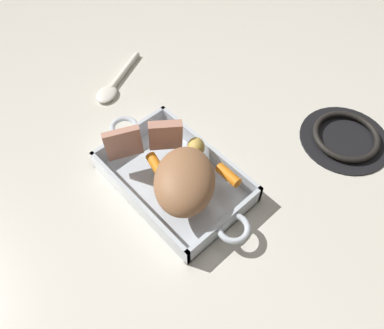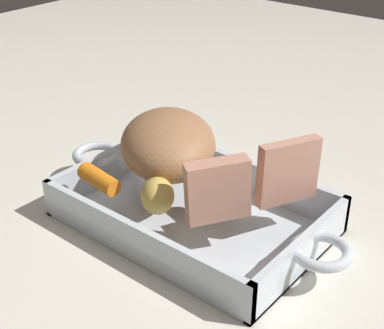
{
  "view_description": "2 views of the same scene",
  "coord_description": "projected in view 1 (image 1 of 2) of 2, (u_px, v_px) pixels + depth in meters",
  "views": [
    {
      "loc": [
        0.36,
        -0.28,
        0.69
      ],
      "look_at": [
        0.03,
        0.03,
        0.07
      ],
      "focal_mm": 35.55,
      "sensor_mm": 36.0,
      "label": 1
    },
    {
      "loc": [
        -0.37,
        0.46,
        0.4
      ],
      "look_at": [
        0.0,
        -0.0,
        0.08
      ],
      "focal_mm": 53.49,
      "sensor_mm": 36.0,
      "label": 2
    }
  ],
  "objects": [
    {
      "name": "baby_carrot_southeast",
      "position": [
        155.0,
        163.0,
        0.78
      ],
      "size": [
        0.05,
        0.03,
        0.02
      ],
      "primitive_type": "cylinder",
      "rotation": [
        1.63,
        0.0,
        1.33
      ],
      "color": "orange",
      "rests_on": "roasting_dish"
    },
    {
      "name": "stove_burner_rear",
      "position": [
        345.0,
        137.0,
        0.89
      ],
      "size": [
        0.21,
        0.21,
        0.02
      ],
      "color": "black",
      "rests_on": "ground_plane"
    },
    {
      "name": "pork_roast",
      "position": [
        185.0,
        181.0,
        0.73
      ],
      "size": [
        0.19,
        0.2,
        0.07
      ],
      "primitive_type": "ellipsoid",
      "rotation": [
        0.0,
        0.0,
        5.47
      ],
      "color": "#9A6945",
      "rests_on": "roasting_dish"
    },
    {
      "name": "roast_slice_thin",
      "position": [
        165.0,
        135.0,
        0.8
      ],
      "size": [
        0.06,
        0.07,
        0.07
      ],
      "primitive_type": "cube",
      "rotation": [
        -0.04,
        0.0,
        5.66
      ],
      "color": "tan",
      "rests_on": "roasting_dish"
    },
    {
      "name": "ground_plane",
      "position": [
        174.0,
        183.0,
        0.83
      ],
      "size": [
        2.2,
        2.2,
        0.0
      ],
      "primitive_type": "plane",
      "color": "silver"
    },
    {
      "name": "baby_carrot_short",
      "position": [
        228.0,
        175.0,
        0.77
      ],
      "size": [
        0.06,
        0.03,
        0.03
      ],
      "primitive_type": "cylinder",
      "rotation": [
        1.49,
        0.0,
        1.51
      ],
      "color": "orange",
      "rests_on": "roasting_dish"
    },
    {
      "name": "roast_slice_thick",
      "position": [
        123.0,
        143.0,
        0.78
      ],
      "size": [
        0.05,
        0.08,
        0.08
      ],
      "primitive_type": "cube",
      "rotation": [
        -0.01,
        0.0,
        2.7
      ],
      "color": "tan",
      "rests_on": "roasting_dish"
    },
    {
      "name": "serving_spoon",
      "position": [
        114.0,
        85.0,
        1.0
      ],
      "size": [
        0.12,
        0.2,
        0.02
      ],
      "rotation": [
        0.0,
        0.0,
        5.16
      ],
      "color": "white",
      "rests_on": "ground_plane"
    },
    {
      "name": "potato_halved",
      "position": [
        195.0,
        147.0,
        0.8
      ],
      "size": [
        0.06,
        0.06,
        0.04
      ],
      "primitive_type": "ellipsoid",
      "rotation": [
        0.0,
        0.0,
        2.3
      ],
      "color": "gold",
      "rests_on": "roasting_dish"
    },
    {
      "name": "roasting_dish",
      "position": [
        174.0,
        179.0,
        0.81
      ],
      "size": [
        0.41,
        0.21,
        0.05
      ],
      "color": "silver",
      "rests_on": "ground_plane"
    }
  ]
}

